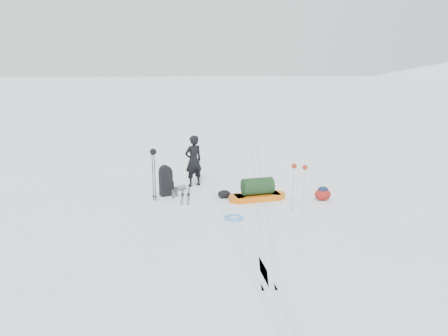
# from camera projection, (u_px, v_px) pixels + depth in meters

# --- Properties ---
(ground) EXTENTS (200.00, 200.00, 0.00)m
(ground) POSITION_uv_depth(u_px,v_px,m) (222.00, 203.00, 12.45)
(ground) COLOR white
(ground) RESTS_ON ground
(ski_tracks) EXTENTS (3.38, 17.97, 0.01)m
(ski_tracks) POSITION_uv_depth(u_px,v_px,m) (240.00, 194.00, 13.35)
(ski_tracks) COLOR silver
(ski_tracks) RESTS_ON ground
(skier) EXTENTS (0.72, 0.64, 1.66)m
(skier) POSITION_uv_depth(u_px,v_px,m) (193.00, 161.00, 13.99)
(skier) COLOR black
(skier) RESTS_ON ground
(pulk_sled) EXTENTS (1.78, 0.79, 0.66)m
(pulk_sled) POSITION_uv_depth(u_px,v_px,m) (257.00, 191.00, 12.71)
(pulk_sled) COLOR orange
(pulk_sled) RESTS_ON ground
(expedition_rucksack) EXTENTS (0.83, 0.87, 0.93)m
(expedition_rucksack) POSITION_uv_depth(u_px,v_px,m) (167.00, 181.00, 13.15)
(expedition_rucksack) COLOR black
(expedition_rucksack) RESTS_ON ground
(ski_poles_black) EXTENTS (0.19, 0.19, 1.54)m
(ski_poles_black) POSITION_uv_depth(u_px,v_px,m) (153.00, 158.00, 12.42)
(ski_poles_black) COLOR black
(ski_poles_black) RESTS_ON ground
(ski_poles_silver) EXTENTS (0.38, 0.30, 1.34)m
(ski_poles_silver) POSITION_uv_depth(u_px,v_px,m) (299.00, 172.00, 11.41)
(ski_poles_silver) COLOR silver
(ski_poles_silver) RESTS_ON ground
(touring_skis_grey) EXTENTS (0.33, 1.78, 0.07)m
(touring_skis_grey) POSITION_uv_depth(u_px,v_px,m) (185.00, 195.00, 13.15)
(touring_skis_grey) COLOR gray
(touring_skis_grey) RESTS_ON ground
(touring_skis_white) EXTENTS (1.41, 1.52, 0.07)m
(touring_skis_white) POSITION_uv_depth(u_px,v_px,m) (267.00, 194.00, 13.22)
(touring_skis_white) COLOR white
(touring_skis_white) RESTS_ON ground
(rope_coil) EXTENTS (0.64, 0.64, 0.06)m
(rope_coil) POSITION_uv_depth(u_px,v_px,m) (234.00, 217.00, 11.24)
(rope_coil) COLOR #609CEA
(rope_coil) RESTS_ON ground
(small_daypack) EXTENTS (0.52, 0.42, 0.41)m
(small_daypack) POSITION_uv_depth(u_px,v_px,m) (323.00, 194.00, 12.69)
(small_daypack) COLOR maroon
(small_daypack) RESTS_ON ground
(thermos_pair) EXTENTS (0.19, 0.28, 0.28)m
(thermos_pair) POSITION_uv_depth(u_px,v_px,m) (175.00, 193.00, 12.96)
(thermos_pair) COLOR #4F5156
(thermos_pair) RESTS_ON ground
(stuff_sack) EXTENTS (0.46, 0.40, 0.24)m
(stuff_sack) POSITION_uv_depth(u_px,v_px,m) (224.00, 194.00, 12.90)
(stuff_sack) COLOR black
(stuff_sack) RESTS_ON ground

